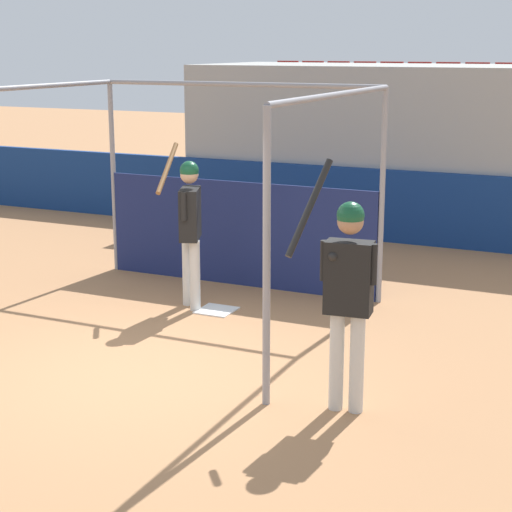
{
  "coord_description": "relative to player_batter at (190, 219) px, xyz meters",
  "views": [
    {
      "loc": [
        4.45,
        -6.82,
        3.19
      ],
      "look_at": [
        0.82,
        1.08,
        1.05
      ],
      "focal_mm": 60.0,
      "sensor_mm": 36.0,
      "label": 1
    }
  ],
  "objects": [
    {
      "name": "ground_plane",
      "position": [
        0.57,
        -2.16,
        -1.13
      ],
      "size": [
        60.0,
        60.0,
        0.0
      ],
      "primitive_type": "plane",
      "color": "#A8754C"
    },
    {
      "name": "outfield_wall",
      "position": [
        0.57,
        4.62,
        -0.52
      ],
      "size": [
        24.0,
        0.12,
        1.21
      ],
      "color": "navy",
      "rests_on": "ground"
    },
    {
      "name": "batting_cage",
      "position": [
        0.08,
        0.65,
        0.04
      ],
      "size": [
        4.04,
        3.6,
        2.73
      ],
      "color": "gray",
      "rests_on": "ground"
    },
    {
      "name": "bleacher_section",
      "position": [
        0.57,
        6.28,
        0.31
      ],
      "size": [
        6.5,
        3.2,
        2.89
      ],
      "color": "#9E9E99",
      "rests_on": "ground"
    },
    {
      "name": "player_batter",
      "position": [
        0.0,
        0.0,
        0.0
      ],
      "size": [
        0.7,
        0.83,
        1.99
      ],
      "rotation": [
        0.0,
        0.0,
        1.95
      ],
      "color": "silver",
      "rests_on": "ground"
    },
    {
      "name": "player_waiting",
      "position": [
        2.76,
        -2.16,
        0.04
      ],
      "size": [
        0.75,
        0.58,
        2.23
      ],
      "rotation": [
        0.0,
        0.0,
        -3.03
      ],
      "color": "silver",
      "rests_on": "ground"
    },
    {
      "name": "home_plate",
      "position": [
        0.36,
        -0.0,
        -1.12
      ],
      "size": [
        0.44,
        0.44,
        0.02
      ],
      "color": "white",
      "rests_on": "ground"
    }
  ]
}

